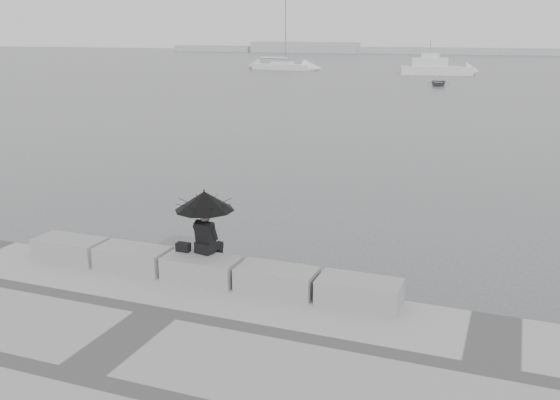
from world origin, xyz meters
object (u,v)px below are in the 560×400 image
at_px(motor_cruiser, 436,68).
at_px(dinghy, 438,83).
at_px(sailboat_left, 282,66).
at_px(seated_person, 204,207).

distance_m(motor_cruiser, dinghy, 17.42).
xyz_separation_m(sailboat_left, dinghy, (25.50, -20.17, -0.22)).
bearing_deg(dinghy, sailboat_left, 137.80).
xyz_separation_m(seated_person, dinghy, (-2.45, 57.62, -1.73)).
height_order(seated_person, dinghy, seated_person).
height_order(motor_cruiser, dinghy, motor_cruiser).
bearing_deg(motor_cruiser, sailboat_left, 160.79).
relative_size(seated_person, motor_cruiser, 0.14).
height_order(seated_person, motor_cruiser, motor_cruiser).
distance_m(sailboat_left, motor_cruiser, 23.20).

